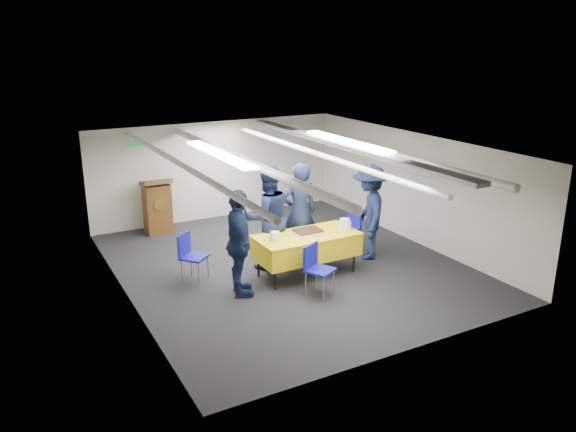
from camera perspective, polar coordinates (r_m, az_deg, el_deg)
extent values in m
plane|color=black|center=(10.75, -0.07, -4.99)|extent=(7.00, 7.00, 0.00)
cube|color=beige|center=(13.43, -7.24, 4.64)|extent=(6.00, 0.02, 2.30)
cube|color=beige|center=(9.37, -16.35, -1.65)|extent=(0.02, 7.00, 2.30)
cube|color=beige|center=(12.03, 12.55, 2.83)|extent=(0.02, 7.00, 2.30)
cube|color=white|center=(10.09, -0.08, 7.11)|extent=(6.00, 7.00, 0.02)
cylinder|color=silver|center=(9.34, -10.96, 5.25)|extent=(0.10, 6.90, 0.10)
cylinder|color=silver|center=(9.73, -4.76, 5.75)|extent=(0.14, 6.90, 0.14)
cylinder|color=silver|center=(10.42, 2.84, 6.36)|extent=(0.10, 6.90, 0.10)
cylinder|color=silver|center=(11.15, 8.59, 6.72)|extent=(0.14, 6.90, 0.14)
cube|color=gray|center=(10.72, 5.61, 7.16)|extent=(0.28, 6.90, 0.08)
cube|color=white|center=(9.55, -6.98, 6.26)|extent=(0.25, 2.60, 0.04)
cube|color=white|center=(10.77, 6.06, 7.57)|extent=(0.25, 2.60, 0.04)
cube|color=#0C591E|center=(12.70, -15.39, 7.09)|extent=(0.30, 0.04, 0.12)
cylinder|color=black|center=(9.66, -1.32, -6.52)|extent=(0.04, 0.04, 0.36)
cylinder|color=black|center=(10.45, 6.69, -4.73)|extent=(0.04, 0.04, 0.36)
cylinder|color=black|center=(10.20, -3.02, -5.20)|extent=(0.04, 0.04, 0.36)
cylinder|color=black|center=(10.95, 4.72, -3.60)|extent=(0.04, 0.04, 0.36)
cube|color=yellow|center=(10.15, 1.92, -3.07)|extent=(1.86, 0.88, 0.39)
cube|color=yellow|center=(10.08, 1.93, -1.96)|extent=(1.88, 0.90, 0.03)
cube|color=white|center=(10.08, 2.01, -1.70)|extent=(0.49, 0.39, 0.06)
cube|color=black|center=(10.06, 2.02, -1.47)|extent=(0.47, 0.37, 0.03)
sphere|color=navy|center=(9.82, 1.46, -1.96)|extent=(0.04, 0.04, 0.04)
sphere|color=navy|center=(10.10, 0.46, -1.38)|extent=(0.04, 0.04, 0.04)
sphere|color=navy|center=(9.87, 2.00, -1.86)|extent=(0.04, 0.04, 0.04)
sphere|color=navy|center=(10.15, 0.99, -1.29)|extent=(0.04, 0.04, 0.04)
sphere|color=navy|center=(9.92, 2.53, -1.76)|extent=(0.04, 0.04, 0.04)
sphere|color=navy|center=(10.20, 1.51, -1.19)|extent=(0.04, 0.04, 0.04)
sphere|color=navy|center=(9.97, 3.06, -1.67)|extent=(0.04, 0.04, 0.04)
sphere|color=navy|center=(10.26, 2.03, -1.10)|extent=(0.04, 0.04, 0.04)
sphere|color=navy|center=(10.03, 3.58, -1.57)|extent=(0.04, 0.04, 0.04)
sphere|color=navy|center=(10.31, 2.55, -1.01)|extent=(0.04, 0.04, 0.04)
sphere|color=navy|center=(9.88, 1.11, -1.83)|extent=(0.04, 0.04, 0.04)
sphere|color=navy|center=(10.11, 3.41, -1.41)|extent=(0.04, 0.04, 0.04)
sphere|color=navy|center=(9.95, 0.85, -1.69)|extent=(0.04, 0.04, 0.04)
sphere|color=navy|center=(10.18, 3.15, -1.27)|extent=(0.04, 0.04, 0.04)
sphere|color=navy|center=(10.02, 0.61, -1.54)|extent=(0.04, 0.04, 0.04)
sphere|color=navy|center=(10.25, 2.89, -1.13)|extent=(0.04, 0.04, 0.04)
cylinder|color=white|center=(9.71, -1.31, -2.26)|extent=(0.20, 0.20, 0.12)
cylinder|color=white|center=(9.68, -1.32, -1.78)|extent=(0.16, 0.16, 0.05)
cylinder|color=white|center=(10.41, 5.79, -0.92)|extent=(0.24, 0.24, 0.13)
cylinder|color=white|center=(10.39, 5.81, -0.44)|extent=(0.19, 0.19, 0.05)
cube|color=brown|center=(12.69, -13.12, 0.75)|extent=(0.55, 0.45, 1.10)
cube|color=brown|center=(12.51, -13.27, 3.35)|extent=(0.62, 0.53, 0.21)
cylinder|color=gold|center=(12.43, -12.87, 1.14)|extent=(0.28, 0.02, 0.28)
cylinder|color=gray|center=(9.26, 3.60, -7.44)|extent=(0.02, 0.02, 0.43)
cylinder|color=gray|center=(9.52, 4.66, -6.71)|extent=(0.02, 0.02, 0.43)
cylinder|color=gray|center=(9.42, 1.81, -6.95)|extent=(0.02, 0.02, 0.43)
cylinder|color=gray|center=(9.68, 2.91, -6.26)|extent=(0.02, 0.02, 0.43)
cube|color=#131396|center=(9.37, 3.27, -5.53)|extent=(0.56, 0.56, 0.04)
cube|color=#131396|center=(9.38, 2.30, -4.04)|extent=(0.37, 0.22, 0.40)
cylinder|color=gray|center=(11.52, 4.78, -2.32)|extent=(0.02, 0.02, 0.43)
cylinder|color=gray|center=(11.28, 5.89, -2.79)|extent=(0.02, 0.02, 0.43)
cylinder|color=gray|center=(11.73, 6.06, -1.99)|extent=(0.02, 0.02, 0.43)
cylinder|color=gray|center=(11.50, 7.17, -2.44)|extent=(0.02, 0.02, 0.43)
cube|color=#131396|center=(11.43, 6.01, -1.27)|extent=(0.47, 0.47, 0.04)
cube|color=#131396|center=(11.48, 6.76, -0.05)|extent=(0.09, 0.40, 0.40)
cylinder|color=gray|center=(9.92, -9.06, -5.85)|extent=(0.02, 0.02, 0.43)
cylinder|color=gray|center=(10.20, -8.14, -5.15)|extent=(0.02, 0.02, 0.43)
cylinder|color=gray|center=(10.08, -10.76, -5.56)|extent=(0.02, 0.02, 0.43)
cylinder|color=gray|center=(10.35, -9.81, -4.88)|extent=(0.02, 0.02, 0.43)
cube|color=#131396|center=(10.05, -9.51, -4.12)|extent=(0.59, 0.59, 0.04)
cube|color=#131396|center=(10.06, -10.51, -2.81)|extent=(0.33, 0.29, 0.40)
imported|color=black|center=(10.68, 1.15, 0.36)|extent=(0.77, 0.57, 1.93)
imported|color=black|center=(10.34, -2.08, -0.16)|extent=(1.01, 0.81, 1.95)
imported|color=black|center=(9.25, -5.00, -2.81)|extent=(0.74, 1.15, 1.83)
imported|color=black|center=(10.93, 8.23, 0.41)|extent=(1.19, 1.39, 1.86)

